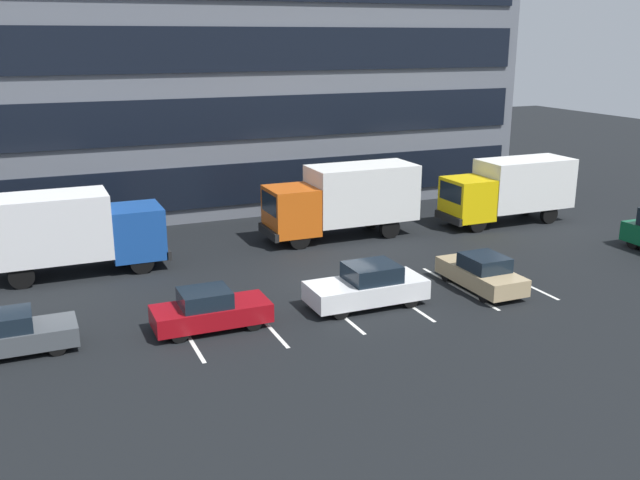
{
  "coord_description": "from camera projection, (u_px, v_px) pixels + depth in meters",
  "views": [
    {
      "loc": [
        -11.58,
        -25.22,
        9.79
      ],
      "look_at": [
        -0.12,
        1.57,
        1.4
      ],
      "focal_mm": 39.59,
      "sensor_mm": 36.0,
      "label": 1
    }
  ],
  "objects": [
    {
      "name": "box_truck_blue",
      "position": [
        68.0,
        229.0,
        29.73
      ],
      "size": [
        7.63,
        2.53,
        3.54
      ],
      "color": "#194799",
      "rests_on": "ground_plane"
    },
    {
      "name": "box_truck_yellow",
      "position": [
        510.0,
        188.0,
        38.2
      ],
      "size": [
        7.44,
        2.47,
        3.45
      ],
      "color": "yellow",
      "rests_on": "ground_plane"
    },
    {
      "name": "sedan_maroon",
      "position": [
        210.0,
        310.0,
        24.45
      ],
      "size": [
        4.04,
        1.69,
        1.45
      ],
      "color": "maroon",
      "rests_on": "ground_plane"
    },
    {
      "name": "box_truck_orange",
      "position": [
        344.0,
        198.0,
        35.37
      ],
      "size": [
        7.82,
        2.59,
        3.62
      ],
      "color": "#D85914",
      "rests_on": "ground_plane"
    },
    {
      "name": "sedan_white",
      "position": [
        367.0,
        286.0,
        26.56
      ],
      "size": [
        4.51,
        1.89,
        1.62
      ],
      "color": "white",
      "rests_on": "ground_plane"
    },
    {
      "name": "ground_plane",
      "position": [
        338.0,
        282.0,
        29.37
      ],
      "size": [
        120.0,
        120.0,
        0.0
      ],
      "primitive_type": "plane",
      "color": "black"
    },
    {
      "name": "lot_markings",
      "position": [
        366.0,
        302.0,
        27.04
      ],
      "size": [
        14.14,
        5.4,
        0.01
      ],
      "color": "silver",
      "rests_on": "ground_plane"
    },
    {
      "name": "sedan_charcoal",
      "position": [
        11.0,
        334.0,
        22.52
      ],
      "size": [
        3.92,
        1.64,
        1.4
      ],
      "color": "#474C51",
      "rests_on": "ground_plane"
    },
    {
      "name": "sedan_tan",
      "position": [
        481.0,
        273.0,
        28.3
      ],
      "size": [
        1.71,
        4.09,
        1.46
      ],
      "color": "tan",
      "rests_on": "ground_plane"
    },
    {
      "name": "office_building",
      "position": [
        216.0,
        51.0,
        42.74
      ],
      "size": [
        35.27,
        12.45,
        18.0
      ],
      "color": "slate",
      "rests_on": "ground_plane"
    }
  ]
}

